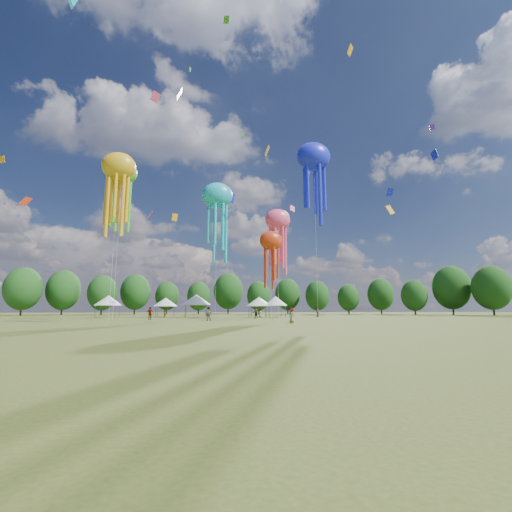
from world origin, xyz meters
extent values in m
plane|color=#384416|center=(0.00, 0.00, 0.00)|extent=(300.00, 300.00, 0.00)
imported|color=gray|center=(-3.39, 33.39, 0.91)|extent=(0.90, 0.71, 1.82)
imported|color=gray|center=(6.86, 50.69, 0.81)|extent=(0.71, 0.90, 1.61)
imported|color=gray|center=(17.62, 49.29, 0.95)|extent=(0.85, 1.02, 1.89)
imported|color=gray|center=(-2.72, 51.84, 0.79)|extent=(1.07, 0.67, 1.58)
imported|color=gray|center=(-11.52, 37.75, 0.91)|extent=(1.08, 0.48, 1.83)
imported|color=gray|center=(4.89, 43.88, 0.86)|extent=(1.50, 1.49, 1.73)
imported|color=gray|center=(-10.66, 50.15, 0.79)|extent=(0.51, 0.65, 1.58)
imported|color=gray|center=(5.84, 24.95, 0.84)|extent=(0.87, 0.98, 1.68)
cylinder|color=#47474C|center=(-22.51, 50.66, 1.06)|extent=(0.08, 0.08, 2.12)
cylinder|color=#47474C|center=(-22.51, 53.95, 1.06)|extent=(0.08, 0.08, 2.12)
cylinder|color=#47474C|center=(-19.21, 50.66, 1.06)|extent=(0.08, 0.08, 2.12)
cylinder|color=#47474C|center=(-19.21, 53.95, 1.06)|extent=(0.08, 0.08, 2.12)
cube|color=white|center=(-20.86, 52.30, 2.17)|extent=(3.69, 3.69, 0.10)
cone|color=white|center=(-20.86, 52.30, 3.12)|extent=(4.80, 4.80, 1.81)
cylinder|color=#47474C|center=(-13.04, 56.68, 1.01)|extent=(0.08, 0.08, 2.01)
cylinder|color=#47474C|center=(-13.04, 60.05, 1.01)|extent=(0.08, 0.08, 2.01)
cylinder|color=#47474C|center=(-9.66, 56.68, 1.01)|extent=(0.08, 0.08, 2.01)
cylinder|color=#47474C|center=(-9.66, 60.05, 1.01)|extent=(0.08, 0.08, 2.01)
cube|color=white|center=(-11.35, 58.36, 2.06)|extent=(3.78, 3.78, 0.10)
cone|color=white|center=(-11.35, 58.36, 2.98)|extent=(4.91, 4.91, 1.73)
cylinder|color=#47474C|center=(-7.13, 51.73, 1.14)|extent=(0.08, 0.08, 2.28)
cylinder|color=#47474C|center=(-7.13, 55.67, 1.14)|extent=(0.08, 0.08, 2.28)
cylinder|color=#47474C|center=(-3.19, 51.73, 1.14)|extent=(0.08, 0.08, 2.28)
cylinder|color=#47474C|center=(-3.19, 55.67, 1.14)|extent=(0.08, 0.08, 2.28)
cube|color=white|center=(-5.16, 53.70, 2.33)|extent=(4.34, 4.34, 0.10)
cone|color=white|center=(-5.16, 53.70, 3.36)|extent=(5.65, 5.65, 1.96)
cylinder|color=#47474C|center=(5.20, 50.83, 1.02)|extent=(0.08, 0.08, 2.04)
cylinder|color=#47474C|center=(5.20, 54.25, 1.02)|extent=(0.08, 0.08, 2.04)
cylinder|color=#47474C|center=(8.63, 50.83, 1.02)|extent=(0.08, 0.08, 2.04)
cylinder|color=#47474C|center=(8.63, 54.25, 1.02)|extent=(0.08, 0.08, 2.04)
cube|color=white|center=(6.91, 52.54, 2.09)|extent=(3.82, 3.82, 0.10)
cone|color=white|center=(6.91, 52.54, 3.02)|extent=(4.97, 4.97, 1.75)
cylinder|color=#47474C|center=(8.53, 50.35, 1.06)|extent=(0.08, 0.08, 2.12)
cylinder|color=#47474C|center=(8.53, 53.48, 1.06)|extent=(0.08, 0.08, 2.12)
cylinder|color=#47474C|center=(11.66, 50.35, 1.06)|extent=(0.08, 0.08, 2.12)
cylinder|color=#47474C|center=(11.66, 53.48, 1.06)|extent=(0.08, 0.08, 2.12)
cube|color=white|center=(10.09, 51.92, 2.17)|extent=(3.53, 3.53, 0.10)
cone|color=white|center=(10.09, 51.92, 3.13)|extent=(4.59, 4.59, 1.82)
ellipsoid|color=gold|center=(-14.47, 27.17, 18.31)|extent=(3.90, 2.73, 3.32)
cylinder|color=beige|center=(-14.47, 27.17, 9.16)|extent=(0.03, 0.03, 18.31)
ellipsoid|color=#17B5C8|center=(-1.89, 45.20, 21.60)|extent=(5.43, 3.80, 4.61)
cylinder|color=beige|center=(-1.89, 45.20, 10.80)|extent=(0.03, 0.03, 21.60)
ellipsoid|color=#FF4B7E|center=(6.88, 35.82, 15.03)|extent=(3.90, 2.73, 3.32)
cylinder|color=beige|center=(6.88, 35.82, 7.51)|extent=(0.03, 0.03, 15.03)
ellipsoid|color=#4BBF1F|center=(-16.41, 37.32, 21.60)|extent=(4.32, 3.02, 3.67)
cylinder|color=beige|center=(-16.41, 37.32, 10.80)|extent=(0.03, 0.03, 21.60)
ellipsoid|color=red|center=(4.62, 30.33, 10.59)|extent=(3.07, 2.15, 2.61)
cylinder|color=beige|center=(4.62, 30.33, 5.29)|extent=(0.03, 0.03, 10.59)
ellipsoid|color=#1A23F0|center=(14.10, 39.14, 27.35)|extent=(5.85, 4.10, 4.97)
cylinder|color=beige|center=(14.10, 39.14, 13.68)|extent=(0.03, 0.03, 27.35)
cube|color=#4BBF1F|center=(-1.91, 28.10, 41.01)|extent=(0.84, 0.71, 1.20)
cube|color=#1A23F0|center=(2.48, 62.96, 27.10)|extent=(1.34, 2.19, 2.42)
cube|color=#17B5C8|center=(22.85, 57.88, 35.55)|extent=(0.95, 0.37, 1.06)
cube|color=#FF4B7E|center=(-11.98, 35.72, 33.31)|extent=(1.56, 1.01, 1.59)
cube|color=purple|center=(-0.33, 45.52, 15.39)|extent=(1.03, 1.14, 1.68)
cube|color=#FFAA0F|center=(18.11, 31.95, 42.34)|extent=(1.32, 1.36, 1.48)
cube|color=#4BBF1F|center=(-8.08, 59.95, 57.07)|extent=(0.36, 0.85, 1.10)
cube|color=#1A23F0|center=(29.46, 29.36, 24.28)|extent=(0.22, 1.42, 1.65)
cube|color=purple|center=(-8.90, 41.69, 38.18)|extent=(0.99, 1.57, 1.83)
cube|color=red|center=(-15.96, 63.30, 22.44)|extent=(1.33, 1.78, 1.85)
cube|color=#FFAA0F|center=(-34.51, 40.77, 23.88)|extent=(0.88, 0.52, 1.02)
cube|color=gold|center=(8.25, 50.23, 33.33)|extent=(1.29, 2.05, 2.13)
cube|color=#1A23F0|center=(35.77, 51.58, 26.60)|extent=(1.60, 0.99, 1.77)
cube|color=#FF4B7E|center=(16.57, 61.45, 24.97)|extent=(1.55, 1.11, 1.92)
cube|color=purple|center=(30.77, 30.99, 29.78)|extent=(0.68, 0.48, 0.98)
cube|color=red|center=(-35.05, 49.84, 20.19)|extent=(2.16, 1.05, 2.14)
cube|color=#FFAA0F|center=(-9.05, 43.87, 16.87)|extent=(1.06, 0.78, 1.23)
cube|color=gold|center=(25.03, 34.76, 17.18)|extent=(1.73, 0.74, 1.84)
cube|color=#4BBF1F|center=(4.33, 58.44, 41.00)|extent=(0.88, 0.60, 0.96)
cylinder|color=#38281C|center=(-47.17, 78.19, 1.68)|extent=(0.44, 0.44, 3.36)
ellipsoid|color=#1B4617|center=(-47.17, 78.19, 6.51)|extent=(8.40, 8.40, 10.51)
cylinder|color=#38281C|center=(-40.68, 85.49, 1.71)|extent=(0.44, 0.44, 3.41)
ellipsoid|color=#1B4617|center=(-40.68, 85.49, 6.61)|extent=(8.53, 8.53, 10.66)
cylinder|color=#38281C|center=(-30.60, 85.02, 1.53)|extent=(0.44, 0.44, 3.07)
ellipsoid|color=#1B4617|center=(-30.60, 85.02, 5.94)|extent=(7.66, 7.66, 9.58)
cylinder|color=#38281C|center=(-23.51, 93.33, 1.72)|extent=(0.44, 0.44, 3.43)
ellipsoid|color=#1B4617|center=(-23.51, 93.33, 6.65)|extent=(8.58, 8.58, 10.73)
cylinder|color=#38281C|center=(-14.76, 98.96, 1.47)|extent=(0.44, 0.44, 2.95)
ellipsoid|color=#1B4617|center=(-14.76, 98.96, 5.71)|extent=(7.37, 7.37, 9.21)
cylinder|color=#38281C|center=(-4.70, 95.06, 1.45)|extent=(0.44, 0.44, 2.89)
ellipsoid|color=#1B4617|center=(-4.70, 95.06, 5.61)|extent=(7.23, 7.23, 9.04)
cylinder|color=#38281C|center=(4.91, 99.49, 1.92)|extent=(0.44, 0.44, 3.84)
ellipsoid|color=#1B4617|center=(4.91, 99.49, 7.44)|extent=(9.60, 9.60, 11.99)
cylinder|color=#38281C|center=(13.19, 88.44, 1.42)|extent=(0.44, 0.44, 2.84)
ellipsoid|color=#1B4617|center=(13.19, 88.44, 5.51)|extent=(7.11, 7.11, 8.89)
cylinder|color=#38281C|center=(22.93, 91.04, 1.58)|extent=(0.44, 0.44, 3.16)
ellipsoid|color=#1B4617|center=(22.93, 91.04, 6.13)|extent=(7.91, 7.91, 9.88)
cylinder|color=#38281C|center=(30.69, 85.29, 1.44)|extent=(0.44, 0.44, 2.88)
ellipsoid|color=#1B4617|center=(30.69, 85.29, 5.59)|extent=(7.21, 7.21, 9.01)
cylinder|color=#38281C|center=(41.52, 87.24, 1.31)|extent=(0.44, 0.44, 2.63)
ellipsoid|color=#1B4617|center=(41.52, 87.24, 5.09)|extent=(6.57, 6.57, 8.22)
cylinder|color=#38281C|center=(50.52, 83.73, 1.56)|extent=(0.44, 0.44, 3.13)
ellipsoid|color=#1B4617|center=(50.52, 83.73, 6.06)|extent=(7.81, 7.81, 9.77)
cylinder|color=#38281C|center=(53.64, 71.81, 1.36)|extent=(0.44, 0.44, 2.72)
ellipsoid|color=#1B4617|center=(53.64, 71.81, 5.27)|extent=(6.80, 6.80, 8.50)
cylinder|color=#38281C|center=(62.96, 68.92, 1.90)|extent=(0.44, 0.44, 3.81)
ellipsoid|color=#1B4617|center=(62.96, 68.92, 7.38)|extent=(9.52, 9.52, 11.90)
cylinder|color=#38281C|center=(66.57, 59.80, 1.76)|extent=(0.44, 0.44, 3.51)
ellipsoid|color=#1B4617|center=(66.57, 59.80, 6.80)|extent=(8.78, 8.78, 10.97)
camera|label=1|loc=(-4.68, -12.93, 1.55)|focal=23.71mm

